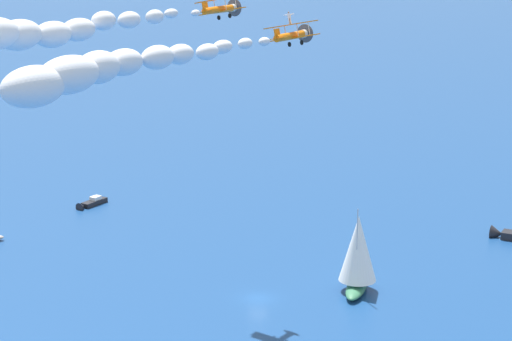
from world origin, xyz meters
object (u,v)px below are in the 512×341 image
biplane_lead (220,8)px  wingwalker_wingman (289,17)px  sailboat_trailing (358,253)px  biplane_wingman (292,35)px  motorboat_far_port (91,203)px

biplane_lead → wingwalker_wingman: biplane_lead is taller
sailboat_trailing → biplane_wingman: 33.01m
sailboat_trailing → biplane_lead: 38.00m
motorboat_far_port → sailboat_trailing: 59.90m
sailboat_trailing → biplane_wingman: biplane_wingman is taller
biplane_wingman → wingwalker_wingman: size_ratio=4.79×
biplane_lead → wingwalker_wingman: size_ratio=4.79×
wingwalker_wingman → motorboat_far_port: bearing=136.8°
biplane_lead → motorboat_far_port: bearing=133.9°
motorboat_far_port → wingwalker_wingman: (42.70, -40.05, 37.85)m
biplane_wingman → wingwalker_wingman: (-0.38, 0.17, 2.11)m
biplane_lead → wingwalker_wingman: 11.81m
biplane_wingman → wingwalker_wingman: bearing=155.5°
biplane_wingman → motorboat_far_port: bearing=137.0°
motorboat_far_port → biplane_lead: 60.59m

